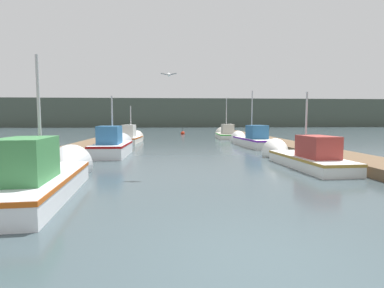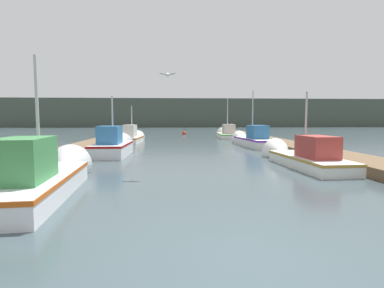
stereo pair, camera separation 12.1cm
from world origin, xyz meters
The scene contains 14 objects.
ground_plane centered at (0.00, 0.00, 0.00)m, with size 200.00×200.00×0.00m.
dock_left centered at (-6.56, 16.00, 0.19)m, with size 2.21×40.00×0.38m.
dock_right centered at (6.56, 16.00, 0.19)m, with size 2.21×40.00×0.38m.
distant_shore_ridge centered at (0.00, 71.83, 3.27)m, with size 120.00×16.00×6.54m.
fishing_boat_0 centered at (-4.61, 4.47, 0.44)m, with size 2.13×6.16×4.09m.
fishing_boat_1 centered at (4.34, 8.56, 0.38)m, with size 1.84×5.91×3.57m.
fishing_boat_2 centered at (-4.38, 12.69, 0.50)m, with size 1.71×4.58×3.65m.
fishing_boat_3 centered at (4.55, 17.39, 0.47)m, with size 1.91×6.20×4.33m.
fishing_boat_4 centered at (-4.54, 21.37, 0.42)m, with size 1.70×4.59×3.46m.
fishing_boat_5 centered at (4.35, 26.51, 0.40)m, with size 1.95×5.13×4.68m.
mooring_piling_0 centered at (-5.33, 23.47, 0.63)m, with size 0.29×0.29×1.26m.
mooring_piling_1 centered at (5.63, 30.33, 0.69)m, with size 0.28×0.28×1.36m.
channel_buoy centered at (0.19, 33.59, 0.14)m, with size 0.49×0.49×0.99m.
seagull_lead centered at (-1.27, 6.66, 3.51)m, with size 0.56×0.29×0.12m.
Camera 2 is at (-1.05, -3.89, 2.00)m, focal length 28.00 mm.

